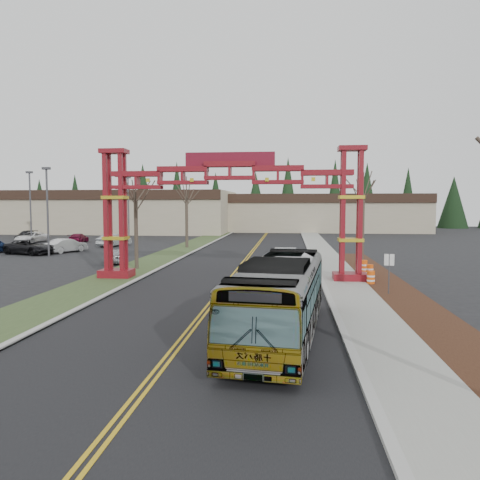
# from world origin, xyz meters

# --- Properties ---
(ground) EXTENTS (200.00, 200.00, 0.00)m
(ground) POSITION_xyz_m (0.00, 0.00, 0.00)
(ground) COLOR black
(ground) RESTS_ON ground
(road) EXTENTS (12.00, 110.00, 0.02)m
(road) POSITION_xyz_m (0.00, 25.00, 0.01)
(road) COLOR black
(road) RESTS_ON ground
(lane_line_left) EXTENTS (0.12, 100.00, 0.01)m
(lane_line_left) POSITION_xyz_m (-0.12, 25.00, 0.03)
(lane_line_left) COLOR gold
(lane_line_left) RESTS_ON road
(lane_line_right) EXTENTS (0.12, 100.00, 0.01)m
(lane_line_right) POSITION_xyz_m (0.12, 25.00, 0.03)
(lane_line_right) COLOR gold
(lane_line_right) RESTS_ON road
(curb_right) EXTENTS (0.30, 110.00, 0.15)m
(curb_right) POSITION_xyz_m (6.15, 25.00, 0.07)
(curb_right) COLOR #ACABA6
(curb_right) RESTS_ON ground
(sidewalk_right) EXTENTS (2.60, 110.00, 0.14)m
(sidewalk_right) POSITION_xyz_m (7.60, 25.00, 0.08)
(sidewalk_right) COLOR gray
(sidewalk_right) RESTS_ON ground
(landscape_strip) EXTENTS (2.60, 50.00, 0.12)m
(landscape_strip) POSITION_xyz_m (10.20, 10.00, 0.06)
(landscape_strip) COLOR black
(landscape_strip) RESTS_ON ground
(grass_median) EXTENTS (4.00, 110.00, 0.08)m
(grass_median) POSITION_xyz_m (-8.00, 25.00, 0.04)
(grass_median) COLOR #334723
(grass_median) RESTS_ON ground
(curb_left) EXTENTS (0.30, 110.00, 0.15)m
(curb_left) POSITION_xyz_m (-6.15, 25.00, 0.07)
(curb_left) COLOR #ACABA6
(curb_left) RESTS_ON ground
(gateway_arch) EXTENTS (18.20, 1.60, 8.90)m
(gateway_arch) POSITION_xyz_m (0.00, 18.00, 5.98)
(gateway_arch) COLOR maroon
(gateway_arch) RESTS_ON ground
(retail_building_west) EXTENTS (46.00, 22.30, 7.50)m
(retail_building_west) POSITION_xyz_m (-30.00, 71.96, 3.76)
(retail_building_west) COLOR tan
(retail_building_west) RESTS_ON ground
(retail_building_east) EXTENTS (38.00, 20.30, 7.00)m
(retail_building_east) POSITION_xyz_m (10.00, 79.95, 3.51)
(retail_building_east) COLOR tan
(retail_building_east) RESTS_ON ground
(conifer_treeline) EXTENTS (116.10, 5.60, 13.00)m
(conifer_treeline) POSITION_xyz_m (0.25, 92.00, 6.49)
(conifer_treeline) COLOR black
(conifer_treeline) RESTS_ON ground
(transit_bus) EXTENTS (3.86, 11.34, 3.10)m
(transit_bus) POSITION_xyz_m (3.66, 4.57, 1.55)
(transit_bus) COLOR #B2B5BB
(transit_bus) RESTS_ON ground
(silver_sedan) EXTENTS (1.77, 4.98, 1.64)m
(silver_sedan) POSITION_xyz_m (3.67, 23.97, 0.82)
(silver_sedan) COLOR #A5A8AD
(silver_sedan) RESTS_ON ground
(parked_car_near_a) EXTENTS (2.76, 4.18, 1.32)m
(parked_car_near_a) POSITION_xyz_m (-11.14, 25.78, 0.66)
(parked_car_near_a) COLOR #9F9FA7
(parked_car_near_a) RESTS_ON ground
(parked_car_near_b) EXTENTS (3.27, 4.80, 1.50)m
(parked_car_near_b) POSITION_xyz_m (-19.66, 34.15, 0.75)
(parked_car_near_b) COLOR silver
(parked_car_near_b) RESTS_ON ground
(parked_car_near_c) EXTENTS (5.96, 4.07, 1.51)m
(parked_car_near_c) POSITION_xyz_m (-22.48, 31.90, 0.76)
(parked_car_near_c) COLOR black
(parked_car_near_c) RESTS_ON ground
(parked_car_mid_a) EXTENTS (2.29, 4.47, 1.24)m
(parked_car_mid_a) POSITION_xyz_m (-24.07, 46.41, 0.62)
(parked_car_mid_a) COLOR maroon
(parked_car_mid_a) RESTS_ON ground
(parked_car_far_a) EXTENTS (3.15, 4.94, 1.54)m
(parked_car_far_a) POSITION_xyz_m (-17.22, 41.52, 0.77)
(parked_car_far_a) COLOR #ABB1B3
(parked_car_far_a) RESTS_ON ground
(parked_car_far_b) EXTENTS (3.00, 5.33, 1.41)m
(parked_car_far_b) POSITION_xyz_m (-30.45, 46.08, 0.70)
(parked_car_far_b) COLOR white
(parked_car_far_b) RESTS_ON ground
(parked_car_far_c) EXTENTS (2.58, 4.85, 1.34)m
(parked_car_far_c) POSITION_xyz_m (-33.48, 49.84, 0.67)
(parked_car_far_c) COLOR black
(parked_car_far_c) RESTS_ON ground
(bare_tree_median_mid) EXTENTS (3.04, 3.04, 7.33)m
(bare_tree_median_mid) POSITION_xyz_m (-8.00, 22.32, 5.29)
(bare_tree_median_mid) COLOR #382D26
(bare_tree_median_mid) RESTS_ON ground
(bare_tree_median_far) EXTENTS (3.49, 3.49, 8.37)m
(bare_tree_median_far) POSITION_xyz_m (-8.00, 40.54, 6.03)
(bare_tree_median_far) COLOR #382D26
(bare_tree_median_far) RESTS_ON ground
(bare_tree_right_far) EXTENTS (2.99, 2.99, 7.75)m
(bare_tree_right_far) POSITION_xyz_m (10.00, 26.16, 5.74)
(bare_tree_right_far) COLOR #382D26
(bare_tree_right_far) RESTS_ON ground
(light_pole_near) EXTENTS (0.76, 0.38, 8.74)m
(light_pole_near) POSITION_xyz_m (-19.61, 30.35, 5.06)
(light_pole_near) COLOR #3F3F44
(light_pole_near) RESTS_ON ground
(light_pole_mid) EXTENTS (0.82, 0.41, 9.46)m
(light_pole_mid) POSITION_xyz_m (-30.06, 45.31, 5.47)
(light_pole_mid) COLOR #3F3F44
(light_pole_mid) RESTS_ON ground
(light_pole_far) EXTENTS (0.81, 0.41, 9.35)m
(light_pole_far) POSITION_xyz_m (-20.70, 56.63, 5.41)
(light_pole_far) COLOR #3F3F44
(light_pole_far) RESTS_ON ground
(street_sign) EXTENTS (0.53, 0.18, 2.36)m
(street_sign) POSITION_xyz_m (9.56, 13.42, 1.70)
(street_sign) COLOR #3F3F44
(street_sign) RESTS_ON ground
(barrel_south) EXTENTS (0.50, 0.50, 0.93)m
(barrel_south) POSITION_xyz_m (9.14, 16.76, 0.46)
(barrel_south) COLOR #EF550D
(barrel_south) RESTS_ON ground
(barrel_mid) EXTENTS (0.49, 0.49, 0.91)m
(barrel_mid) POSITION_xyz_m (9.63, 20.09, 0.45)
(barrel_mid) COLOR #EF550D
(barrel_mid) RESTS_ON ground
(barrel_north) EXTENTS (0.55, 0.55, 1.01)m
(barrel_north) POSITION_xyz_m (9.48, 21.84, 0.51)
(barrel_north) COLOR #EF550D
(barrel_north) RESTS_ON ground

